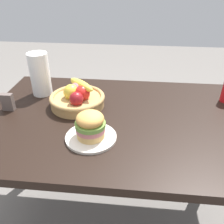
% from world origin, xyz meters
% --- Properties ---
extents(ground_plane, '(8.00, 8.00, 0.00)m').
position_xyz_m(ground_plane, '(0.00, 0.00, 0.00)').
color(ground_plane, slate).
extents(dining_table, '(1.40, 0.90, 0.75)m').
position_xyz_m(dining_table, '(0.00, 0.00, 0.65)').
color(dining_table, black).
rests_on(dining_table, ground_plane).
extents(plate, '(0.22, 0.22, 0.01)m').
position_xyz_m(plate, '(-0.13, -0.18, 0.76)').
color(plate, silver).
rests_on(plate, dining_table).
extents(sandwich, '(0.13, 0.13, 0.12)m').
position_xyz_m(sandwich, '(-0.13, -0.18, 0.82)').
color(sandwich, '#DBAD60').
rests_on(sandwich, plate).
extents(fruit_basket, '(0.29, 0.29, 0.14)m').
position_xyz_m(fruit_basket, '(-0.25, 0.09, 0.80)').
color(fruit_basket, tan).
rests_on(fruit_basket, dining_table).
extents(paper_towel_roll, '(0.11, 0.11, 0.24)m').
position_xyz_m(paper_towel_roll, '(-0.49, 0.21, 0.87)').
color(paper_towel_roll, white).
rests_on(paper_towel_roll, dining_table).
extents(napkin_holder, '(0.06, 0.03, 0.09)m').
position_xyz_m(napkin_holder, '(-0.59, 0.01, 0.80)').
color(napkin_holder, '#594C47').
rests_on(napkin_holder, dining_table).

